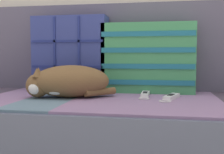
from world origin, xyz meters
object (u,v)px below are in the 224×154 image
object	(u,v)px
throw_pillow_quilted	(71,54)
throw_pillow_striped	(148,58)
game_remote_near	(171,97)
game_remote_far	(145,95)
sleeping_cat	(67,82)
couch	(102,135)

from	to	relation	value
throw_pillow_quilted	throw_pillow_striped	bearing A→B (deg)	-0.07
game_remote_near	game_remote_far	size ratio (longest dim) A/B	1.06
sleeping_cat	game_remote_near	xyz separation A→B (m)	(0.48, 0.04, -0.06)
game_remote_near	throw_pillow_striped	bearing A→B (deg)	119.22
sleeping_cat	game_remote_near	bearing A→B (deg)	4.54
throw_pillow_quilted	throw_pillow_striped	world-z (taller)	throw_pillow_quilted
couch	sleeping_cat	xyz separation A→B (m)	(-0.15, -0.05, 0.26)
sleeping_cat	game_remote_far	size ratio (longest dim) A/B	2.11
sleeping_cat	game_remote_far	xyz separation A→B (m)	(0.36, 0.10, -0.06)
sleeping_cat	game_remote_near	world-z (taller)	sleeping_cat
throw_pillow_quilted	game_remote_far	bearing A→B (deg)	-19.42
game_remote_far	game_remote_near	bearing A→B (deg)	-27.08
game_remote_near	throw_pillow_quilted	bearing A→B (deg)	158.80
couch	game_remote_near	world-z (taller)	game_remote_near
sleeping_cat	game_remote_far	world-z (taller)	sleeping_cat
game_remote_far	sleeping_cat	bearing A→B (deg)	-164.53
game_remote_near	game_remote_far	xyz separation A→B (m)	(-0.12, 0.06, -0.00)
throw_pillow_striped	sleeping_cat	world-z (taller)	throw_pillow_striped
couch	game_remote_near	distance (m)	0.38
throw_pillow_quilted	sleeping_cat	size ratio (longest dim) A/B	1.01
game_remote_far	couch	bearing A→B (deg)	-166.68
game_remote_near	game_remote_far	distance (m)	0.13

